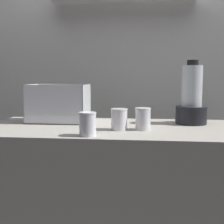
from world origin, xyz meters
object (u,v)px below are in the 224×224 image
carrot_display_bin (59,109)px  juice_cup_beet_left (119,121)px  juice_cup_carrot_far_left (88,125)px  juice_cup_carrot_middle (143,120)px  blender_pitcher (192,100)px

carrot_display_bin → juice_cup_beet_left: carrot_display_bin is taller
juice_cup_carrot_far_left → juice_cup_carrot_middle: size_ratio=0.97×
juice_cup_beet_left → juice_cup_carrot_far_left: bearing=-128.8°
blender_pitcher → juice_cup_carrot_middle: bearing=-140.8°
juice_cup_carrot_middle → blender_pitcher: bearing=39.2°
juice_cup_beet_left → juice_cup_carrot_middle: (0.12, 0.02, 0.00)m
blender_pitcher → juice_cup_carrot_middle: size_ratio=3.22×
carrot_display_bin → blender_pitcher: blender_pitcher is taller
blender_pitcher → juice_cup_carrot_far_left: size_ratio=3.32×
blender_pitcher → juice_cup_carrot_far_left: bearing=-142.5°
juice_cup_carrot_far_left → juice_cup_carrot_middle: (0.25, 0.18, 0.00)m
carrot_display_bin → blender_pitcher: bearing=0.5°
carrot_display_bin → juice_cup_carrot_far_left: size_ratio=3.17×
carrot_display_bin → juice_cup_carrot_far_left: (0.25, -0.39, -0.03)m
blender_pitcher → juice_cup_beet_left: 0.47m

